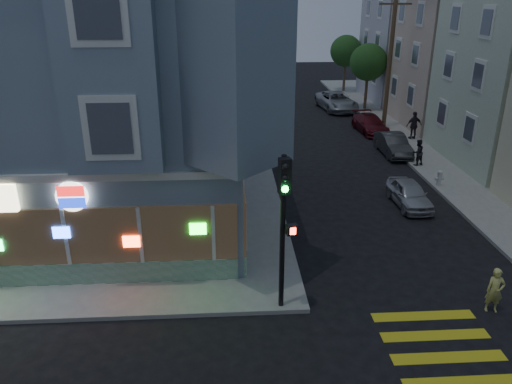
{
  "coord_description": "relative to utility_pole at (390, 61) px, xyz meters",
  "views": [
    {
      "loc": [
        0.51,
        -10.94,
        9.44
      ],
      "look_at": [
        1.58,
        6.57,
        2.3
      ],
      "focal_mm": 35.0,
      "sensor_mm": 36.0,
      "label": 1
    }
  ],
  "objects": [
    {
      "name": "row_house_d",
      "position": [
        7.5,
        10.0,
        0.6
      ],
      "size": [
        12.0,
        8.6,
        10.5
      ],
      "primitive_type": "cube",
      "color": "#A6A2B3",
      "rests_on": "sidewalk_ne"
    },
    {
      "name": "parked_car_c",
      "position": [
        -1.3,
        -0.95,
        -4.19
      ],
      "size": [
        2.02,
        4.32,
        1.22
      ],
      "primitive_type": "imported",
      "rotation": [
        0.0,
        0.0,
        0.08
      ],
      "color": "#5B141F",
      "rests_on": "ground"
    },
    {
      "name": "sidewalk_nw",
      "position": [
        -25.5,
        -1.0,
        -4.72
      ],
      "size": [
        33.0,
        42.0,
        0.15
      ],
      "primitive_type": "cube",
      "color": "gray",
      "rests_on": "ground"
    },
    {
      "name": "street_tree_near",
      "position": [
        0.2,
        6.0,
        -0.86
      ],
      "size": [
        3.0,
        3.0,
        5.3
      ],
      "color": "#4C3826",
      "rests_on": "sidewalk_ne"
    },
    {
      "name": "pedestrian_b",
      "position": [
        0.98,
        -3.3,
        -3.73
      ],
      "size": [
        1.14,
        0.62,
        1.84
      ],
      "primitive_type": "imported",
      "rotation": [
        0.0,
        0.0,
        3.31
      ],
      "color": "#25222A",
      "rests_on": "sidewalk_ne"
    },
    {
      "name": "ground",
      "position": [
        -12.0,
        -24.0,
        -4.8
      ],
      "size": [
        120.0,
        120.0,
        0.0
      ],
      "primitive_type": "plane",
      "color": "black",
      "rests_on": "ground"
    },
    {
      "name": "corner_building",
      "position": [
        -18.0,
        -13.02,
        1.02
      ],
      "size": [
        14.6,
        14.6,
        11.4
      ],
      "color": "slate",
      "rests_on": "sidewalk_nw"
    },
    {
      "name": "parked_car_b",
      "position": [
        -1.3,
        -6.15,
        -4.16
      ],
      "size": [
        1.39,
        3.9,
        1.28
      ],
      "primitive_type": "imported",
      "rotation": [
        0.0,
        0.0,
        0.01
      ],
      "color": "#323436",
      "rests_on": "ground"
    },
    {
      "name": "utility_pole",
      "position": [
        0.0,
        0.0,
        0.0
      ],
      "size": [
        2.2,
        0.3,
        9.0
      ],
      "color": "#4C3826",
      "rests_on": "sidewalk_ne"
    },
    {
      "name": "parked_car_d",
      "position": [
        -2.19,
        6.22,
        -4.06
      ],
      "size": [
        3.1,
        5.59,
        1.48
      ],
      "primitive_type": "imported",
      "rotation": [
        0.0,
        0.0,
        0.12
      ],
      "color": "#9FA2A9",
      "rests_on": "ground"
    },
    {
      "name": "parked_car_a",
      "position": [
        -3.01,
        -13.88,
        -4.21
      ],
      "size": [
        1.44,
        3.46,
        1.17
      ],
      "primitive_type": "imported",
      "rotation": [
        0.0,
        0.0,
        0.02
      ],
      "color": "#AFB1B7",
      "rests_on": "ground"
    },
    {
      "name": "traffic_signal",
      "position": [
        -9.87,
        -21.83,
        -1.27
      ],
      "size": [
        0.62,
        0.56,
        5.0
      ],
      "rotation": [
        0.0,
        0.0,
        0.25
      ],
      "color": "black",
      "rests_on": "sidewalk_nw"
    },
    {
      "name": "running_child",
      "position": [
        -3.24,
        -22.2,
        -4.05
      ],
      "size": [
        0.6,
        0.45,
        1.49
      ],
      "primitive_type": "imported",
      "rotation": [
        0.0,
        0.0,
        -0.18
      ],
      "color": "#CBC868",
      "rests_on": "ground"
    },
    {
      "name": "fire_hydrant",
      "position": [
        -0.7,
        -11.79,
        -4.22
      ],
      "size": [
        0.47,
        0.27,
        0.81
      ],
      "color": "silver",
      "rests_on": "sidewalk_ne"
    },
    {
      "name": "row_house_c",
      "position": [
        7.5,
        1.0,
        -0.15
      ],
      "size": [
        12.0,
        8.6,
        9.0
      ],
      "primitive_type": "cube",
      "color": "beige",
      "rests_on": "sidewalk_ne"
    },
    {
      "name": "street_tree_far",
      "position": [
        0.2,
        14.0,
        -0.86
      ],
      "size": [
        3.0,
        3.0,
        5.3
      ],
      "color": "#4C3826",
      "rests_on": "sidewalk_ne"
    },
    {
      "name": "pedestrian_a",
      "position": [
        -0.7,
        -8.6,
        -3.9
      ],
      "size": [
        0.88,
        0.8,
        1.49
      ],
      "primitive_type": "imported",
      "rotation": [
        0.0,
        0.0,
        3.53
      ],
      "color": "black",
      "rests_on": "sidewalk_ne"
    }
  ]
}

